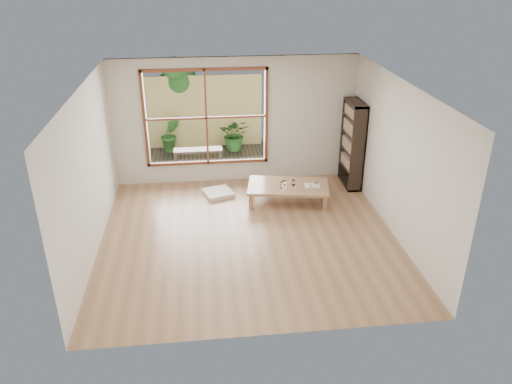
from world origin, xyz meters
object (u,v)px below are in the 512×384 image
bookshelf (352,144)px  garden_bench (198,152)px  food_tray (313,185)px  low_table (288,187)px

bookshelf → garden_bench: (-3.15, 1.48, -0.57)m
bookshelf → food_tray: 1.31m
bookshelf → garden_bench: bookshelf is taller
food_tray → garden_bench: size_ratio=0.28×
low_table → bookshelf: size_ratio=0.95×
food_tray → garden_bench: 3.11m
bookshelf → low_table: bearing=-156.0°
low_table → garden_bench: garden_bench is taller
low_table → bookshelf: 1.67m
low_table → food_tray: size_ratio=5.38×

